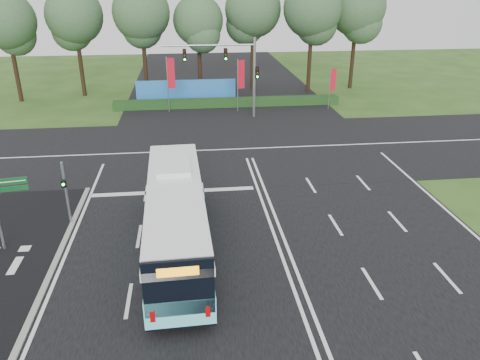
% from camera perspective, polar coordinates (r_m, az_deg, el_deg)
% --- Properties ---
extents(ground, '(120.00, 120.00, 0.00)m').
position_cam_1_polar(ground, '(23.77, 3.91, -6.01)').
color(ground, '#2B4D19').
rests_on(ground, ground).
extents(road_main, '(20.00, 120.00, 0.04)m').
position_cam_1_polar(road_main, '(23.76, 3.91, -5.96)').
color(road_main, black).
rests_on(road_main, ground).
extents(road_cross, '(120.00, 14.00, 0.05)m').
position_cam_1_polar(road_cross, '(34.58, 0.40, 3.80)').
color(road_cross, black).
rests_on(road_cross, ground).
extents(kerb_strip, '(0.25, 18.00, 0.12)m').
position_cam_1_polar(kerb_strip, '(21.74, -22.23, -10.82)').
color(kerb_strip, gray).
rests_on(kerb_strip, ground).
extents(city_bus, '(2.84, 12.00, 3.42)m').
position_cam_1_polar(city_bus, '(21.42, -7.79, -4.44)').
color(city_bus, '#6CEBFC').
rests_on(city_bus, ground).
extents(pedestrian_signal, '(0.30, 0.42, 3.40)m').
position_cam_1_polar(pedestrian_signal, '(24.93, -20.47, -1.30)').
color(pedestrian_signal, gray).
rests_on(pedestrian_signal, ground).
extents(street_sign, '(1.58, 0.33, 4.10)m').
position_cam_1_polar(street_sign, '(23.47, -27.04, -2.08)').
color(street_sign, gray).
rests_on(street_sign, ground).
extents(banner_flag_left, '(0.75, 0.17, 5.13)m').
position_cam_1_polar(banner_flag_left, '(44.19, -8.52, 12.34)').
color(banner_flag_left, gray).
rests_on(banner_flag_left, ground).
extents(banner_flag_mid, '(0.70, 0.25, 4.88)m').
position_cam_1_polar(banner_flag_mid, '(44.09, 0.02, 12.36)').
color(banner_flag_mid, gray).
rests_on(banner_flag_mid, ground).
extents(banner_flag_right, '(0.58, 0.11, 3.94)m').
position_cam_1_polar(banner_flag_right, '(45.81, 11.18, 11.62)').
color(banner_flag_right, gray).
rests_on(banner_flag_right, ground).
extents(traffic_light_gantry, '(8.41, 0.28, 7.00)m').
position_cam_1_polar(traffic_light_gantry, '(41.63, -0.75, 13.79)').
color(traffic_light_gantry, gray).
rests_on(traffic_light_gantry, ground).
extents(hedge, '(22.00, 1.20, 0.80)m').
position_cam_1_polar(hedge, '(46.39, -1.49, 9.41)').
color(hedge, '#153B16').
rests_on(hedge, ground).
extents(blue_hoarding, '(10.00, 0.30, 2.20)m').
position_cam_1_polar(blue_hoarding, '(48.49, -6.57, 10.74)').
color(blue_hoarding, blue).
rests_on(blue_hoarding, ground).
extents(eucalyptus_row, '(41.31, 8.61, 11.76)m').
position_cam_1_polar(eucalyptus_row, '(51.35, -4.06, 19.67)').
color(eucalyptus_row, black).
rests_on(eucalyptus_row, ground).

